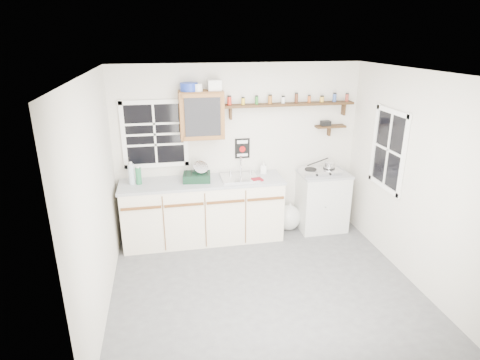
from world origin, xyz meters
name	(u,v)px	position (x,y,z in m)	size (l,w,h in m)	color
room	(266,189)	(0.00, 0.00, 1.25)	(3.64, 3.24, 2.54)	#4A4A4C
main_cabinet	(203,210)	(-0.58, 1.30, 0.46)	(2.31, 0.63, 0.92)	beige
right_cabinet	(322,201)	(1.25, 1.32, 0.46)	(0.73, 0.57, 0.91)	silver
sink	(239,177)	(-0.05, 1.30, 0.93)	(0.52, 0.44, 0.29)	silver
upper_cabinet	(202,115)	(-0.55, 1.44, 1.82)	(0.60, 0.32, 0.65)	brown
upper_cabinet_clutter	(199,86)	(-0.58, 1.44, 2.21)	(0.55, 0.24, 0.14)	#172E97
spice_shelf	(289,104)	(0.72, 1.51, 1.93)	(1.91, 0.18, 0.35)	black
secondary_shelf	(329,126)	(1.36, 1.52, 1.58)	(0.45, 0.16, 0.24)	black
warning_sign	(242,148)	(0.05, 1.59, 1.28)	(0.22, 0.02, 0.30)	black
window_back	(155,134)	(-1.20, 1.59, 1.55)	(0.93, 0.03, 0.98)	black
window_right	(389,150)	(1.79, 0.55, 1.45)	(0.03, 0.78, 1.08)	black
water_bottles	(135,175)	(-1.51, 1.34, 1.06)	(0.17, 0.09, 0.32)	#B0C1CE
dish_rack	(198,175)	(-0.64, 1.31, 1.01)	(0.41, 0.33, 0.28)	black
soap_bottle	(263,167)	(0.34, 1.44, 1.02)	(0.09, 0.09, 0.19)	silver
rag	(257,180)	(0.17, 1.16, 0.93)	(0.16, 0.13, 0.02)	maroon
hotplate	(320,171)	(1.17, 1.31, 0.95)	(0.58, 0.32, 0.08)	silver
saucepan	(329,165)	(1.31, 1.31, 1.03)	(0.38, 0.22, 0.16)	silver
trash_bag	(288,217)	(0.74, 1.38, 0.20)	(0.40, 0.37, 0.46)	silver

